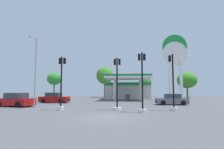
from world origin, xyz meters
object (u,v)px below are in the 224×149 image
(traffic_signal_3, at_px, (173,92))
(tree_3, at_px, (187,80))
(traffic_signal_0, at_px, (61,90))
(station_pole_sign, at_px, (175,58))
(car_2, at_px, (15,100))
(traffic_signal_1, at_px, (117,92))
(car_0, at_px, (54,98))
(tree_1, at_px, (105,75))
(corner_streetlamp, at_px, (35,66))
(car_1, at_px, (172,100))
(traffic_signal_2, at_px, (142,89))
(tree_2, at_px, (145,82))
(tree_0, at_px, (54,79))

(traffic_signal_3, distance_m, tree_3, 29.09)
(traffic_signal_0, height_order, traffic_signal_3, traffic_signal_3)
(station_pole_sign, distance_m, car_2, 26.25)
(station_pole_sign, distance_m, tree_3, 12.83)
(traffic_signal_1, relative_size, tree_3, 0.82)
(traffic_signal_3, height_order, tree_3, tree_3)
(car_0, bearing_deg, traffic_signal_1, -41.48)
(tree_1, distance_m, corner_streetlamp, 26.30)
(car_1, bearing_deg, traffic_signal_2, -118.56)
(car_2, xyz_separation_m, tree_2, (17.08, 25.08, 2.99))
(tree_2, distance_m, tree_3, 9.93)
(car_2, distance_m, tree_3, 36.61)
(tree_2, bearing_deg, tree_1, -178.73)
(tree_0, bearing_deg, traffic_signal_2, -54.91)
(traffic_signal_1, bearing_deg, traffic_signal_3, -0.45)
(car_0, bearing_deg, car_2, -109.04)
(car_1, distance_m, traffic_signal_0, 13.81)
(car_1, height_order, traffic_signal_0, traffic_signal_0)
(corner_streetlamp, bearing_deg, car_2, 158.57)
(car_1, distance_m, tree_2, 21.37)
(tree_0, distance_m, tree_3, 32.82)
(station_pole_sign, height_order, tree_3, station_pole_sign)
(corner_streetlamp, bearing_deg, car_0, 95.58)
(corner_streetlamp, bearing_deg, tree_2, 61.27)
(car_2, xyz_separation_m, tree_0, (-5.83, 24.25, 3.96))
(traffic_signal_2, distance_m, tree_3, 31.39)
(traffic_signal_2, bearing_deg, tree_3, 65.52)
(traffic_signal_0, relative_size, tree_2, 0.99)
(tree_2, bearing_deg, station_pole_sign, -69.49)
(traffic_signal_3, bearing_deg, traffic_signal_1, 179.55)
(traffic_signal_1, relative_size, tree_2, 0.97)
(tree_3, bearing_deg, car_0, -143.36)
(traffic_signal_1, bearing_deg, car_2, 167.44)
(tree_2, relative_size, corner_streetlamp, 0.67)
(car_1, distance_m, tree_3, 22.56)
(traffic_signal_0, relative_size, tree_3, 0.83)
(traffic_signal_0, bearing_deg, tree_0, 114.35)
(station_pole_sign, bearing_deg, tree_1, 141.69)
(traffic_signal_0, bearing_deg, traffic_signal_3, 2.41)
(tree_1, relative_size, tree_3, 1.27)
(car_2, relative_size, tree_1, 0.60)
(car_2, distance_m, corner_streetlamp, 4.82)
(car_2, bearing_deg, tree_2, 55.74)
(traffic_signal_0, bearing_deg, traffic_signal_1, 5.19)
(traffic_signal_3, distance_m, tree_0, 35.35)
(car_2, height_order, tree_0, tree_0)
(tree_0, bearing_deg, corner_streetlamp, -71.28)
(car_0, xyz_separation_m, corner_streetlamp, (0.69, -7.05, 3.83))
(car_2, height_order, tree_2, tree_2)
(car_1, relative_size, traffic_signal_2, 0.76)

